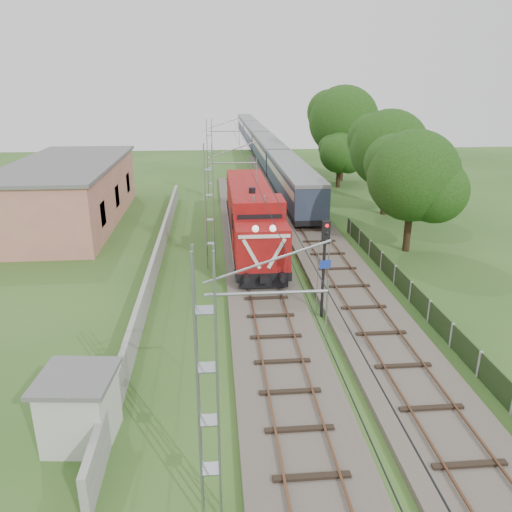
{
  "coord_description": "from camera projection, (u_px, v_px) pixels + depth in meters",
  "views": [
    {
      "loc": [
        -2.7,
        -18.98,
        11.67
      ],
      "look_at": [
        -0.42,
        7.61,
        2.2
      ],
      "focal_mm": 35.0,
      "sensor_mm": 36.0,
      "label": 1
    }
  ],
  "objects": [
    {
      "name": "track_side",
      "position": [
        309.0,
        227.0,
        41.07
      ],
      "size": [
        4.2,
        80.0,
        0.45
      ],
      "color": "#6B6054",
      "rests_on": "ground"
    },
    {
      "name": "fence",
      "position": [
        429.0,
        311.0,
        25.21
      ],
      "size": [
        0.12,
        32.0,
        1.2
      ],
      "color": "black",
      "rests_on": "ground"
    },
    {
      "name": "ground",
      "position": [
        280.0,
        360.0,
        21.94
      ],
      "size": [
        140.0,
        140.0,
        0.0
      ],
      "primitive_type": "plane",
      "color": "#2A4F1D",
      "rests_on": "ground"
    },
    {
      "name": "tree_b",
      "position": [
        390.0,
        150.0,
        43.86
      ],
      "size": [
        7.2,
        6.86,
        9.34
      ],
      "color": "#382317",
      "rests_on": "ground"
    },
    {
      "name": "tree_a",
      "position": [
        414.0,
        177.0,
        34.23
      ],
      "size": [
        6.62,
        6.31,
        8.58
      ],
      "color": "#382317",
      "rests_on": "ground"
    },
    {
      "name": "locomotive",
      "position": [
        252.0,
        215.0,
        36.3
      ],
      "size": [
        3.22,
        18.4,
        4.67
      ],
      "color": "black",
      "rests_on": "ground"
    },
    {
      "name": "track_main",
      "position": [
        264.0,
        293.0,
        28.46
      ],
      "size": [
        4.2,
        70.0,
        0.45
      ],
      "color": "#6B6054",
      "rests_on": "ground"
    },
    {
      "name": "boundary_wall",
      "position": [
        157.0,
        257.0,
        32.44
      ],
      "size": [
        0.25,
        40.0,
        1.5
      ],
      "primitive_type": "cube",
      "color": "#9E9E99",
      "rests_on": "ground"
    },
    {
      "name": "tree_d",
      "position": [
        344.0,
        122.0,
        58.76
      ],
      "size": [
        8.6,
        8.19,
        11.15
      ],
      "color": "#382317",
      "rests_on": "ground"
    },
    {
      "name": "tree_c",
      "position": [
        340.0,
        153.0,
        55.98
      ],
      "size": [
        4.74,
        4.52,
        6.15
      ],
      "color": "#382317",
      "rests_on": "ground"
    },
    {
      "name": "catenary",
      "position": [
        210.0,
        207.0,
        31.62
      ],
      "size": [
        3.31,
        70.0,
        8.0
      ],
      "color": "gray",
      "rests_on": "ground"
    },
    {
      "name": "signal_post",
      "position": [
        325.0,
        252.0,
        24.72
      ],
      "size": [
        0.58,
        0.45,
        5.26
      ],
      "color": "black",
      "rests_on": "ground"
    },
    {
      "name": "station_building",
      "position": [
        69.0,
        192.0,
        42.39
      ],
      "size": [
        8.4,
        20.4,
        5.22
      ],
      "color": "tan",
      "rests_on": "ground"
    },
    {
      "name": "coach_rake",
      "position": [
        261.0,
        141.0,
        79.24
      ],
      "size": [
        2.87,
        85.5,
        3.31
      ],
      "color": "black",
      "rests_on": "ground"
    },
    {
      "name": "relay_hut",
      "position": [
        80.0,
        408.0,
        16.71
      ],
      "size": [
        2.69,
        2.69,
        2.53
      ],
      "color": "beige",
      "rests_on": "ground"
    }
  ]
}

